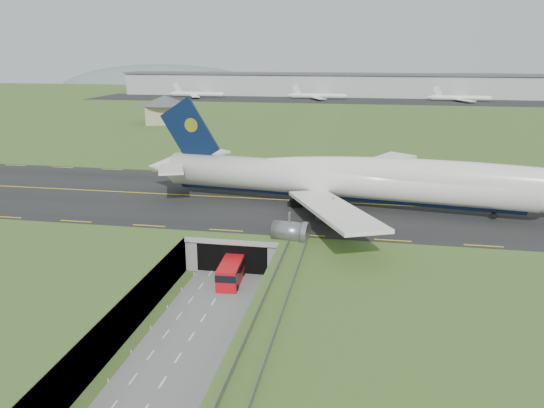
# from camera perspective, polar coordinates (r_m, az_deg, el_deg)

# --- Properties ---
(ground) EXTENTS (900.00, 900.00, 0.00)m
(ground) POSITION_cam_1_polar(r_m,az_deg,el_deg) (82.39, -5.71, -9.66)
(ground) COLOR #3E5D25
(ground) RESTS_ON ground
(airfield_deck) EXTENTS (800.00, 800.00, 6.00)m
(airfield_deck) POSITION_cam_1_polar(r_m,az_deg,el_deg) (81.14, -5.77, -7.75)
(airfield_deck) COLOR gray
(airfield_deck) RESTS_ON ground
(trench_road) EXTENTS (12.00, 75.00, 0.20)m
(trench_road) POSITION_cam_1_polar(r_m,az_deg,el_deg) (75.96, -7.29, -11.98)
(trench_road) COLOR slate
(trench_road) RESTS_ON ground
(taxiway) EXTENTS (800.00, 44.00, 0.18)m
(taxiway) POSITION_cam_1_polar(r_m,az_deg,el_deg) (110.35, -1.12, 0.53)
(taxiway) COLOR black
(taxiway) RESTS_ON airfield_deck
(tunnel_portal) EXTENTS (17.00, 22.30, 6.00)m
(tunnel_portal) POSITION_cam_1_polar(r_m,az_deg,el_deg) (96.02, -3.04, -3.62)
(tunnel_portal) COLOR gray
(tunnel_portal) RESTS_ON ground
(guideway) EXTENTS (3.00, 53.00, 7.05)m
(guideway) POSITION_cam_1_polar(r_m,az_deg,el_deg) (61.12, -0.67, -13.69)
(guideway) COLOR #A8A8A3
(guideway) RESTS_ON ground
(jumbo_jet) EXTENTS (102.66, 64.14, 21.39)m
(jumbo_jet) POSITION_cam_1_polar(r_m,az_deg,el_deg) (103.79, 11.33, 2.46)
(jumbo_jet) COLOR silver
(jumbo_jet) RESTS_ON ground
(shuttle_tram) EXTENTS (3.77, 8.82, 3.49)m
(shuttle_tram) POSITION_cam_1_polar(r_m,az_deg,el_deg) (85.11, -4.45, -7.34)
(shuttle_tram) COLOR red
(shuttle_tram) RESTS_ON ground
(service_building) EXTENTS (26.41, 26.41, 11.89)m
(service_building) POSITION_cam_1_polar(r_m,az_deg,el_deg) (232.65, -11.41, 10.20)
(service_building) COLOR tan
(service_building) RESTS_ON ground
(cargo_terminal) EXTENTS (320.00, 67.00, 15.60)m
(cargo_terminal) POSITION_cam_1_polar(r_m,az_deg,el_deg) (371.83, 7.23, 12.62)
(cargo_terminal) COLOR #B2B2B2
(cargo_terminal) RESTS_ON ground
(distant_hills) EXTENTS (700.00, 91.00, 60.00)m
(distant_hills) POSITION_cam_1_polar(r_m,az_deg,el_deg) (504.58, 15.52, 11.01)
(distant_hills) COLOR slate
(distant_hills) RESTS_ON ground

